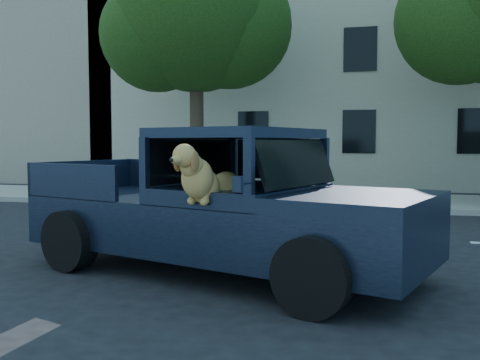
{
  "coord_description": "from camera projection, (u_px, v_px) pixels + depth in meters",
  "views": [
    {
      "loc": [
        1.44,
        -6.77,
        1.79
      ],
      "look_at": [
        -0.18,
        -0.16,
        1.31
      ],
      "focal_mm": 40.0,
      "sensor_mm": 36.0,
      "label": 1
    }
  ],
  "objects": [
    {
      "name": "ground",
      "position": [
        256.0,
        279.0,
        7.03
      ],
      "size": [
        120.0,
        120.0,
        0.0
      ],
      "primitive_type": "plane",
      "color": "black",
      "rests_on": "ground"
    },
    {
      "name": "far_sidewalk",
      "position": [
        320.0,
        200.0,
        15.94
      ],
      "size": [
        60.0,
        4.0,
        0.15
      ],
      "primitive_type": "cube",
      "color": "gray",
      "rests_on": "ground"
    },
    {
      "name": "lane_stripes",
      "position": [
        400.0,
        240.0,
        9.85
      ],
      "size": [
        21.6,
        0.14,
        0.01
      ],
      "primitive_type": null,
      "color": "silver",
      "rests_on": "ground"
    },
    {
      "name": "street_tree_left",
      "position": [
        197.0,
        19.0,
        16.89
      ],
      "size": [
        6.0,
        5.2,
        8.6
      ],
      "color": "#332619",
      "rests_on": "ground"
    },
    {
      "name": "building_main",
      "position": [
        411.0,
        77.0,
        21.99
      ],
      "size": [
        26.0,
        6.0,
        9.0
      ],
      "primitive_type": "cube",
      "color": "#BFB79D",
      "rests_on": "ground"
    },
    {
      "name": "building_left",
      "position": [
        29.0,
        98.0,
        26.3
      ],
      "size": [
        12.0,
        6.0,
        8.0
      ],
      "primitive_type": "cube",
      "color": "tan",
      "rests_on": "ground"
    },
    {
      "name": "pickup_truck",
      "position": [
        216.0,
        224.0,
        7.37
      ],
      "size": [
        5.91,
        3.8,
        1.98
      ],
      "rotation": [
        0.0,
        0.0,
        -0.33
      ],
      "color": "black",
      "rests_on": "ground"
    }
  ]
}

